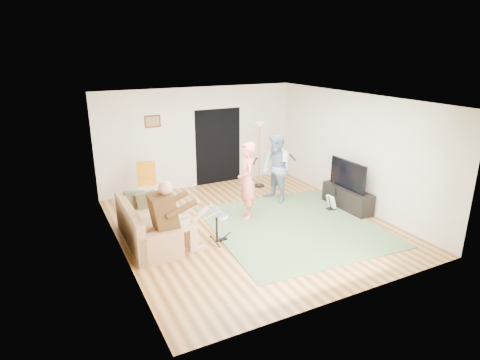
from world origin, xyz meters
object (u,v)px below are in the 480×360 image
(sofa, at_px, (143,229))
(singer, at_px, (247,181))
(torchiere_lamp, at_px, (259,143))
(tv_cabinet, at_px, (347,198))
(guitar_spare, at_px, (331,202))
(dining_chair, at_px, (148,192))
(television, at_px, (348,175))
(guitarist, at_px, (276,169))
(drum_kit, at_px, (217,228))

(sofa, height_order, singer, singer)
(torchiere_lamp, relative_size, tv_cabinet, 1.27)
(guitar_spare, relative_size, dining_chair, 0.65)
(singer, height_order, television, singer)
(guitar_spare, bearing_deg, guitarist, 129.34)
(singer, xyz_separation_m, tv_cabinet, (2.40, -0.60, -0.62))
(torchiere_lamp, distance_m, dining_chair, 3.25)
(singer, xyz_separation_m, television, (2.35, -0.60, -0.02))
(sofa, height_order, television, television)
(sofa, xyz_separation_m, dining_chair, (0.56, 1.78, 0.12))
(torchiere_lamp, bearing_deg, guitarist, -99.24)
(drum_kit, relative_size, guitarist, 0.39)
(drum_kit, relative_size, television, 0.59)
(sofa, relative_size, tv_cabinet, 1.44)
(singer, height_order, guitarist, singer)
(torchiere_lamp, bearing_deg, sofa, -152.61)
(sofa, bearing_deg, guitarist, 11.65)
(dining_chair, bearing_deg, singer, -30.80)
(drum_kit, relative_size, tv_cabinet, 0.48)
(guitarist, bearing_deg, singer, -73.46)
(singer, bearing_deg, tv_cabinet, 92.51)
(torchiere_lamp, bearing_deg, singer, -126.73)
(singer, bearing_deg, television, 92.23)
(guitarist, distance_m, torchiere_lamp, 1.26)
(sofa, distance_m, singer, 2.47)
(drum_kit, relative_size, guitar_spare, 0.94)
(guitarist, xyz_separation_m, guitar_spare, (0.88, -1.08, -0.65))
(sofa, xyz_separation_m, torchiere_lamp, (3.70, 1.92, 0.95))
(tv_cabinet, xyz_separation_m, television, (-0.05, 0.00, 0.60))
(singer, relative_size, guitarist, 1.02)
(guitar_spare, bearing_deg, sofa, 175.38)
(dining_chair, bearing_deg, torchiere_lamp, 13.19)
(drum_kit, relative_size, torchiere_lamp, 0.38)
(dining_chair, relative_size, tv_cabinet, 0.78)
(sofa, height_order, tv_cabinet, sofa)
(torchiere_lamp, height_order, dining_chair, torchiere_lamp)
(drum_kit, height_order, dining_chair, dining_chair)
(singer, relative_size, torchiere_lamp, 0.98)
(torchiere_lamp, bearing_deg, drum_kit, -133.18)
(dining_chair, bearing_deg, drum_kit, -62.52)
(sofa, bearing_deg, singer, 3.84)
(guitar_spare, relative_size, television, 0.63)
(guitarist, relative_size, television, 1.50)
(singer, relative_size, guitar_spare, 2.44)
(guitar_spare, height_order, dining_chair, dining_chair)
(singer, distance_m, dining_chair, 2.49)
(television, bearing_deg, guitarist, 136.75)
(sofa, bearing_deg, tv_cabinet, -5.27)
(drum_kit, xyz_separation_m, singer, (1.10, 0.81, 0.58))
(guitar_spare, distance_m, torchiere_lamp, 2.58)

